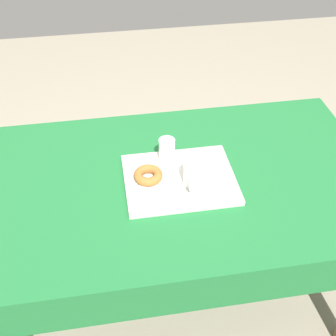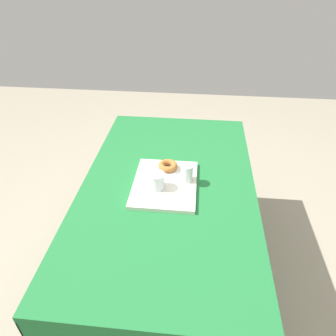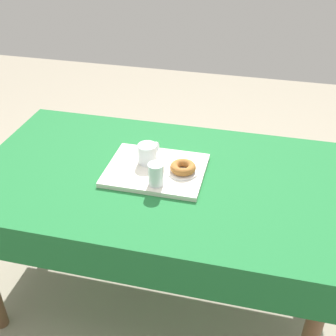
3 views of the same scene
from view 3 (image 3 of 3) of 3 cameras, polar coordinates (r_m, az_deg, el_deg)
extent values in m
plane|color=gray|center=(2.29, -1.20, -15.93)|extent=(6.00, 6.00, 0.00)
cube|color=#1E6B33|center=(1.81, -1.46, -1.27)|extent=(1.53, 0.90, 0.03)
cube|color=#1E6B33|center=(2.22, 1.52, 3.32)|extent=(1.53, 0.01, 0.14)
cube|color=#1E6B33|center=(1.55, -5.76, -13.17)|extent=(1.53, 0.01, 0.14)
cylinder|color=brown|center=(2.29, 17.68, -5.95)|extent=(0.06, 0.06, 0.69)
cylinder|color=brown|center=(2.51, -14.21, -1.39)|extent=(0.06, 0.06, 0.69)
cube|color=silver|center=(1.81, -1.60, -0.27)|extent=(0.40, 0.32, 0.02)
cylinder|color=white|center=(1.82, -2.72, 1.89)|extent=(0.08, 0.08, 0.08)
cylinder|color=#5B230A|center=(1.83, -2.71, 1.68)|extent=(0.07, 0.07, 0.06)
torus|color=white|center=(1.86, -1.72, 2.65)|extent=(0.03, 0.06, 0.06)
cylinder|color=white|center=(1.69, -1.61, -0.84)|extent=(0.06, 0.06, 0.09)
cylinder|color=silver|center=(1.69, -1.60, -1.23)|extent=(0.05, 0.05, 0.06)
cylinder|color=white|center=(1.78, 1.97, -0.46)|extent=(0.13, 0.13, 0.01)
torus|color=#A3662D|center=(1.77, 1.98, 0.08)|extent=(0.11, 0.11, 0.03)
camera|label=1|loc=(2.64, 12.32, 35.15)|focal=47.51mm
camera|label=2|loc=(2.11, -43.54, 25.76)|focal=33.57mm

